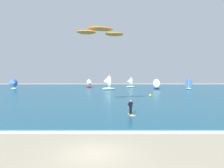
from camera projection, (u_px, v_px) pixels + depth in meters
ground_plane at (95, 153)px, 12.76m from camera, size 220.00×220.00×0.00m
ocean at (109, 91)px, 62.92m from camera, size 160.00×90.00×0.10m
shoreline_foam at (80, 130)px, 18.07m from camera, size 85.31×1.94×0.01m
kitesurfer at (132, 110)px, 24.59m from camera, size 0.86×2.01×1.67m
kite at (101, 31)px, 31.64m from camera, size 7.45×4.60×1.08m
sailboat_leading at (15, 84)px, 68.50m from camera, size 3.26×3.33×3.74m
sailboat_heeled_over at (158, 84)px, 70.02m from camera, size 3.25×3.29×3.71m
sailboat_far_left at (108, 83)px, 66.20m from camera, size 4.41×3.91×4.95m
sailboat_outermost at (91, 83)px, 79.35m from camera, size 3.15×2.90×3.50m
sailboat_trailing at (130, 82)px, 79.59m from camera, size 3.66×3.20×4.12m
sailboat_center_horizon at (189, 84)px, 68.85m from camera, size 2.84×3.29×3.74m
marker_buoy at (151, 95)px, 45.39m from camera, size 0.57×0.57×0.57m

